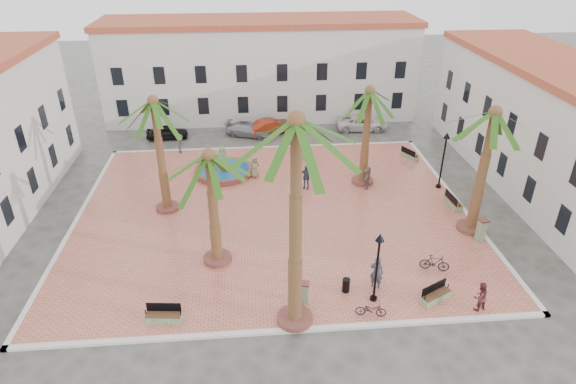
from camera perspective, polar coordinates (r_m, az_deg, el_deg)
The scene contains 36 objects.
ground at distance 32.71m, azimuth -1.75°, elevation -2.53°, with size 120.00×120.00×0.00m, color #56544F.
plaza at distance 32.67m, azimuth -1.75°, elevation -2.42°, with size 26.00×22.00×0.15m, color #DA745D.
kerb_n at distance 42.45m, azimuth -2.64°, elevation 5.28°, with size 26.30×0.30×0.16m, color silver.
kerb_s at distance 23.96m, azimuth -0.12°, elevation -16.12°, with size 26.30×0.30×0.16m, color silver.
kerb_e at distance 35.68m, azimuth 19.58°, elevation -1.34°, with size 0.30×22.30×0.16m, color silver.
kerb_w at distance 34.63m, azimuth -23.79°, elevation -3.17°, with size 0.30×22.30×0.16m, color silver.
building_north at distance 49.46m, azimuth -3.25°, elevation 14.44°, with size 30.40×7.40×9.50m.
building_east at distance 38.84m, azimuth 29.06°, elevation 6.36°, with size 7.40×26.40×9.00m.
fountain at distance 37.85m, azimuth -7.65°, elevation 2.62°, with size 4.49×4.49×2.32m.
palm_nw at distance 31.11m, azimuth -15.52°, elevation 8.89°, with size 5.11×5.11×8.01m.
palm_sw at distance 25.38m, azimuth -9.25°, elevation 2.60°, with size 5.31×5.31×7.01m.
palm_s at distance 19.16m, azimuth 0.99°, elevation 5.57°, with size 5.73×5.73×10.73m.
palm_e at distance 29.97m, azimuth 23.03°, elevation 7.03°, with size 5.68×5.68×8.19m.
palm_ne at distance 34.37m, azimuth 9.57°, elevation 10.44°, with size 5.27×5.27×7.47m.
bench_s at distance 24.90m, azimuth -14.51°, elevation -14.11°, with size 1.84×0.73×0.95m.
bench_se at distance 26.39m, azimuth 17.10°, elevation -11.70°, with size 1.83×1.29×0.94m.
bench_e at distance 34.99m, azimuth 18.96°, elevation -1.20°, with size 0.69×1.84×0.95m.
bench_ne at distance 41.37m, azimuth 14.19°, elevation 4.22°, with size 1.22×1.72×0.88m.
lamppost_s at distance 24.14m, azimuth 10.63°, elevation -7.49°, with size 0.44×0.44×4.08m.
lamppost_e at distance 36.10m, azimuth 18.05°, elevation 4.66°, with size 0.47×0.47×4.34m.
bollard_se at distance 24.89m, azimuth 1.99°, elevation -11.79°, with size 0.54×0.54×1.28m.
bollard_n at distance 39.82m, azimuth 1.86°, elevation 4.87°, with size 0.59×0.59×1.37m.
bollard_e at distance 31.53m, azimuth 21.94°, elevation -4.17°, with size 0.63×0.63×1.53m.
litter_bin at distance 25.90m, azimuth 6.89°, elevation -10.90°, with size 0.40×0.40×0.78m, color black.
cyclist_a at distance 26.06m, azimuth 10.45°, elevation -9.35°, with size 0.70×0.46×1.92m, color #323748.
bicycle_a at distance 24.67m, azimuth 9.80°, elevation -13.55°, with size 0.53×1.53×0.80m, color black.
cyclist_b at distance 26.20m, azimuth 21.80°, elevation -11.42°, with size 0.79×0.62×1.63m, color #5B2427.
bicycle_b at distance 28.27m, azimuth 16.99°, elevation -8.03°, with size 0.46×1.63×0.98m, color black.
pedestrian_fountain_a at distance 36.79m, azimuth -3.98°, elevation 2.97°, with size 0.84×0.55×1.72m, color #8F7958.
pedestrian_fountain_b at distance 35.10m, azimuth 2.15°, elevation 1.80°, with size 1.08×0.45×1.85m, color #323F58.
pedestrian_north at distance 41.94m, azimuth -12.67°, elevation 5.62°, with size 1.07×0.62×1.66m, color #4D4C51.
pedestrian_east at distance 35.63m, azimuth 9.36°, elevation 1.74°, with size 1.61×0.51×1.74m, color #736258.
car_black at distance 45.65m, azimuth -14.13°, elevation 6.90°, with size 1.49×3.70×1.26m, color black.
car_red at distance 45.42m, azimuth -1.94°, elevation 7.78°, with size 1.52×4.35×1.43m, color maroon.
car_silver at distance 45.03m, azimuth -4.70°, elevation 7.38°, with size 1.75×4.31×1.25m, color #96969D.
car_white at distance 46.93m, azimuth 8.72°, elevation 8.11°, with size 2.24×4.87×1.35m, color silver.
Camera 1 is at (-1.41, -27.91, 17.00)m, focal length 30.00 mm.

